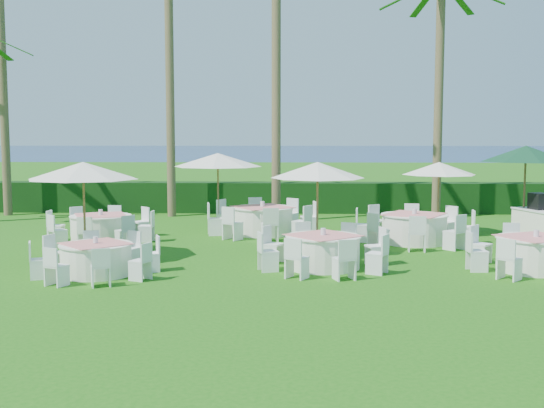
{
  "coord_description": "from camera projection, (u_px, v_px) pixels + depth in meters",
  "views": [
    {
      "loc": [
        0.33,
        -15.06,
        3.13
      ],
      "look_at": [
        -0.28,
        2.63,
        1.3
      ],
      "focal_mm": 45.0,
      "sensor_mm": 36.0,
      "label": 1
    }
  ],
  "objects": [
    {
      "name": "ground",
      "position": [
        281.0,
        273.0,
        15.3
      ],
      "size": [
        120.0,
        120.0,
        0.0
      ],
      "primitive_type": "plane",
      "color": "#1A5A0F",
      "rests_on": "ground"
    },
    {
      "name": "hedge",
      "position": [
        287.0,
        197.0,
        27.17
      ],
      "size": [
        34.0,
        1.0,
        1.2
      ],
      "primitive_type": "cube",
      "color": "black",
      "rests_on": "ground"
    },
    {
      "name": "ocean",
      "position": [
        294.0,
        152.0,
        116.71
      ],
      "size": [
        260.0,
        260.0,
        0.0
      ],
      "primitive_type": "plane",
      "color": "#081651",
      "rests_on": "ground"
    },
    {
      "name": "banquet_table_a",
      "position": [
        96.0,
        258.0,
        15.12
      ],
      "size": [
        2.75,
        2.75,
        0.86
      ],
      "color": "white",
      "rests_on": "ground"
    },
    {
      "name": "banquet_table_b",
      "position": [
        323.0,
        251.0,
        15.9
      ],
      "size": [
        3.06,
        3.06,
        0.94
      ],
      "color": "white",
      "rests_on": "ground"
    },
    {
      "name": "banquet_table_c",
      "position": [
        536.0,
        253.0,
        15.58
      ],
      "size": [
        3.13,
        3.13,
        0.95
      ],
      "color": "white",
      "rests_on": "ground"
    },
    {
      "name": "banquet_table_d",
      "position": [
        101.0,
        227.0,
        19.84
      ],
      "size": [
        3.08,
        3.08,
        0.94
      ],
      "color": "white",
      "rests_on": "ground"
    },
    {
      "name": "banquet_table_e",
      "position": [
        262.0,
        220.0,
        21.32
      ],
      "size": [
        3.44,
        3.44,
        1.03
      ],
      "color": "white",
      "rests_on": "ground"
    },
    {
      "name": "banquet_table_f",
      "position": [
        414.0,
        228.0,
        19.56
      ],
      "size": [
        3.36,
        3.36,
        1.0
      ],
      "color": "white",
      "rests_on": "ground"
    },
    {
      "name": "umbrella_a",
      "position": [
        83.0,
        171.0,
        16.76
      ],
      "size": [
        2.74,
        2.74,
        2.44
      ],
      "color": "brown",
      "rests_on": "ground"
    },
    {
      "name": "umbrella_b",
      "position": [
        318.0,
        170.0,
        17.62
      ],
      "size": [
        2.44,
        2.44,
        2.4
      ],
      "color": "brown",
      "rests_on": "ground"
    },
    {
      "name": "umbrella_c",
      "position": [
        218.0,
        160.0,
        22.0
      ],
      "size": [
        2.84,
        2.84,
        2.51
      ],
      "color": "brown",
      "rests_on": "ground"
    },
    {
      "name": "umbrella_d",
      "position": [
        439.0,
        168.0,
        21.05
      ],
      "size": [
        2.28,
        2.28,
        2.26
      ],
      "color": "brown",
      "rests_on": "ground"
    },
    {
      "name": "umbrella_green",
      "position": [
        526.0,
        154.0,
        20.47
      ],
      "size": [
        2.72,
        2.72,
        2.78
      ],
      "color": "brown",
      "rests_on": "ground"
    },
    {
      "name": "palm_a",
      "position": [
        2.0,
        63.0,
        25.7
      ],
      "size": [
        4.33,
        4.31,
        10.66
      ],
      "color": "brown",
      "rests_on": "ground"
    },
    {
      "name": "palm_b",
      "position": [
        170.0,
        70.0,
        25.38
      ],
      "size": [
        4.39,
        4.18,
        10.06
      ],
      "color": "brown",
      "rests_on": "ground"
    },
    {
      "name": "palm_c",
      "position": [
        276.0,
        49.0,
        23.63
      ],
      "size": [
        4.39,
        4.2,
        11.16
      ],
      "color": "brown",
      "rests_on": "ground"
    },
    {
      "name": "palm_d",
      "position": [
        439.0,
        88.0,
        24.7
      ],
      "size": [
        4.35,
        4.28,
        8.64
      ],
      "color": "brown",
      "rests_on": "ground"
    }
  ]
}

